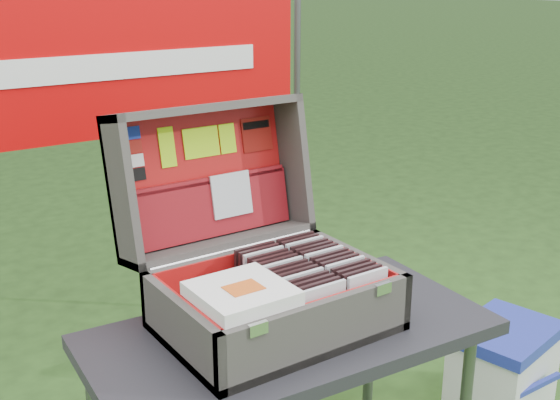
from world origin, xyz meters
TOP-DOWN VIEW (x-y plane):
  - table_top at (-0.01, -0.08)m, footprint 1.16×0.63m
  - table_leg_br at (0.49, 0.14)m, footprint 0.04×0.04m
  - suitcase at (-0.05, 0.00)m, footprint 0.60×0.59m
  - suitcase_base_bottom at (-0.05, -0.06)m, footprint 0.60×0.43m
  - suitcase_base_wall_front at (-0.05, -0.26)m, footprint 0.60×0.02m
  - suitcase_base_wall_back at (-0.05, 0.15)m, footprint 0.60×0.02m
  - suitcase_base_wall_left at (-0.34, -0.06)m, footprint 0.02×0.43m
  - suitcase_base_wall_right at (0.24, -0.06)m, footprint 0.02×0.43m
  - suitcase_liner_floor at (-0.05, -0.06)m, footprint 0.56×0.38m
  - suitcase_latch_left at (-0.24, -0.27)m, footprint 0.05×0.01m
  - suitcase_latch_right at (0.15, -0.27)m, footprint 0.05×0.01m
  - suitcase_hinge at (-0.05, 0.16)m, footprint 0.54×0.02m
  - suitcase_lid_back at (-0.05, 0.35)m, footprint 0.60×0.11m
  - suitcase_lid_rim_far at (-0.05, 0.32)m, footprint 0.60×0.16m
  - suitcase_lid_rim_near at (-0.05, 0.24)m, footprint 0.60×0.16m
  - suitcase_lid_rim_left at (-0.34, 0.28)m, footprint 0.02×0.24m
  - suitcase_lid_rim_right at (0.24, 0.28)m, footprint 0.02×0.24m
  - suitcase_lid_liner at (-0.05, 0.33)m, footprint 0.55×0.08m
  - suitcase_liner_wall_front at (-0.05, -0.25)m, footprint 0.56×0.01m
  - suitcase_liner_wall_back at (-0.05, 0.13)m, footprint 0.56×0.01m
  - suitcase_liner_wall_left at (-0.32, -0.06)m, footprint 0.01×0.38m
  - suitcase_liner_wall_right at (0.23, -0.06)m, footprint 0.01×0.38m
  - suitcase_lid_pocket at (-0.05, 0.29)m, footprint 0.54×0.06m
  - suitcase_pocket_edge at (-0.05, 0.30)m, footprint 0.53×0.02m
  - suitcase_pocket_cd at (0.02, 0.28)m, footprint 0.13×0.04m
  - lid_sticker_cc_a at (-0.27, 0.36)m, footprint 0.06×0.01m
  - lid_sticker_cc_b at (-0.27, 0.35)m, footprint 0.06×0.01m
  - lid_sticker_cc_c at (-0.27, 0.34)m, footprint 0.06×0.01m
  - lid_sticker_cc_d at (-0.27, 0.33)m, footprint 0.06×0.01m
  - lid_card_neon_tall at (-0.16, 0.35)m, footprint 0.05×0.03m
  - lid_card_neon_main at (-0.05, 0.35)m, footprint 0.12×0.02m
  - lid_card_neon_small at (0.04, 0.35)m, footprint 0.05×0.02m
  - lid_sticker_band at (0.15, 0.35)m, footprint 0.11×0.02m
  - lid_sticker_band_bar at (0.15, 0.35)m, footprint 0.10×0.01m
  - cd_left_0 at (-0.01, -0.22)m, footprint 0.13×0.01m
  - cd_left_1 at (-0.01, -0.20)m, footprint 0.13×0.01m
  - cd_left_2 at (-0.01, -0.18)m, footprint 0.13×0.01m
  - cd_left_3 at (-0.01, -0.15)m, footprint 0.13×0.01m
  - cd_left_4 at (-0.01, -0.13)m, footprint 0.13×0.01m
  - cd_left_5 at (-0.01, -0.11)m, footprint 0.13×0.01m
  - cd_left_6 at (-0.01, -0.08)m, footprint 0.13×0.01m
  - cd_left_7 at (-0.01, -0.06)m, footprint 0.13×0.01m
  - cd_left_8 at (-0.01, -0.03)m, footprint 0.13×0.01m
  - cd_left_9 at (-0.01, -0.01)m, footprint 0.13×0.01m
  - cd_left_10 at (-0.01, 0.01)m, footprint 0.13×0.01m
  - cd_left_11 at (-0.01, 0.04)m, footprint 0.13×0.01m
  - cd_left_12 at (-0.01, 0.06)m, footprint 0.13×0.01m
  - cd_left_13 at (-0.01, 0.08)m, footprint 0.13×0.01m
  - cd_left_14 at (-0.01, 0.11)m, footprint 0.13×0.01m
  - cd_right_0 at (0.14, -0.22)m, footprint 0.13×0.01m
  - cd_right_1 at (0.14, -0.20)m, footprint 0.13×0.01m
  - cd_right_2 at (0.14, -0.18)m, footprint 0.13×0.01m
  - cd_right_3 at (0.14, -0.15)m, footprint 0.13×0.01m
  - cd_right_4 at (0.14, -0.13)m, footprint 0.13×0.01m
  - cd_right_5 at (0.14, -0.11)m, footprint 0.13×0.01m
  - cd_right_6 at (0.14, -0.08)m, footprint 0.13×0.01m
  - cd_right_7 at (0.14, -0.06)m, footprint 0.13×0.01m
  - cd_right_8 at (0.14, -0.03)m, footprint 0.13×0.01m
  - cd_right_9 at (0.14, -0.01)m, footprint 0.13×0.01m
  - cd_right_10 at (0.14, 0.01)m, footprint 0.13×0.01m
  - cd_right_11 at (0.14, 0.04)m, footprint 0.13×0.01m
  - cd_right_12 at (0.14, 0.06)m, footprint 0.13×0.01m
  - cd_right_13 at (0.14, 0.08)m, footprint 0.13×0.01m
  - cd_right_14 at (0.14, 0.11)m, footprint 0.13×0.01m
  - songbook_0 at (-0.20, -0.14)m, footprint 0.23×0.23m
  - songbook_1 at (-0.20, -0.14)m, footprint 0.23×0.23m
  - songbook_2 at (-0.20, -0.14)m, footprint 0.23×0.23m
  - songbook_3 at (-0.20, -0.14)m, footprint 0.23×0.23m
  - songbook_4 at (-0.20, -0.14)m, footprint 0.23×0.23m
  - songbook_5 at (-0.20, -0.14)m, footprint 0.23×0.23m
  - songbook_6 at (-0.20, -0.14)m, footprint 0.23×0.23m
  - songbook_graphic at (-0.20, -0.15)m, footprint 0.09×0.07m
  - cooler at (1.04, -0.02)m, footprint 0.46×0.39m
  - cooler_body at (1.04, -0.02)m, footprint 0.44×0.36m
  - cooler_lid at (1.04, -0.02)m, footprint 0.46×0.39m
  - cooler_handle at (1.04, -0.18)m, footprint 0.24×0.02m
  - cardboard_box at (0.57, 0.58)m, footprint 0.37×0.13m
  - banner_post_right at (0.85, 1.10)m, footprint 0.03×0.03m
  - banner at (0.00, 1.09)m, footprint 1.60×0.02m
  - banner_text at (0.00, 1.08)m, footprint 1.20×0.00m

SIDE VIEW (x-z plane):
  - cooler_body at x=1.04m, z-range 0.00..0.31m
  - cooler at x=1.04m, z-range 0.00..0.36m
  - cooler_handle at x=1.04m, z-range 0.18..0.20m
  - cardboard_box at x=0.57m, z-range 0.00..0.39m
  - table_leg_br at x=0.49m, z-range 0.00..0.66m
  - cooler_lid at x=1.04m, z-range 0.31..0.36m
  - table_top at x=-0.01m, z-range 0.66..0.70m
  - suitcase_base_bottom at x=-0.05m, z-range 0.70..0.72m
  - suitcase_liner_floor at x=-0.05m, z-range 0.72..0.73m
  - suitcase_base_wall_front at x=-0.05m, z-range 0.70..0.86m
  - suitcase_base_wall_back at x=-0.05m, z-range 0.70..0.86m
  - suitcase_base_wall_left at x=-0.34m, z-range 0.70..0.86m
  - suitcase_base_wall_right at x=0.24m, z-range 0.70..0.86m
  - suitcase_liner_wall_front at x=-0.05m, z-range 0.72..0.86m
  - suitcase_liner_wall_back at x=-0.05m, z-range 0.72..0.86m
  - suitcase_liner_wall_left at x=-0.32m, z-range 0.72..0.86m
  - suitcase_liner_wall_right at x=0.23m, z-range 0.72..0.86m
  - cd_left_0 at x=-0.01m, z-range 0.73..0.88m
  - cd_left_1 at x=-0.01m, z-range 0.73..0.88m
  - cd_left_2 at x=-0.01m, z-range 0.73..0.88m
  - cd_left_3 at x=-0.01m, z-range 0.73..0.88m
  - cd_left_4 at x=-0.01m, z-range 0.73..0.88m
  - cd_left_5 at x=-0.01m, z-range 0.73..0.88m
  - cd_left_6 at x=-0.01m, z-range 0.73..0.88m
  - cd_left_7 at x=-0.01m, z-range 0.73..0.88m
  - cd_left_8 at x=-0.01m, z-range 0.73..0.88m
  - cd_left_9 at x=-0.01m, z-range 0.73..0.88m
  - cd_left_10 at x=-0.01m, z-range 0.73..0.88m
  - cd_left_11 at x=-0.01m, z-range 0.73..0.88m
  - cd_left_12 at x=-0.01m, z-range 0.73..0.88m
  - cd_left_13 at x=-0.01m, z-range 0.73..0.88m
  - cd_left_14 at x=-0.01m, z-range 0.73..0.88m
  - cd_right_0 at x=0.14m, z-range 0.73..0.88m
  - cd_right_1 at x=0.14m, z-range 0.73..0.88m
  - cd_right_2 at x=0.14m, z-range 0.73..0.88m
  - cd_right_3 at x=0.14m, z-range 0.73..0.88m
  - cd_right_4 at x=0.14m, z-range 0.73..0.88m
  - cd_right_5 at x=0.14m, z-range 0.73..0.88m
  - cd_right_6 at x=0.14m, z-range 0.73..0.88m
  - cd_right_7 at x=0.14m, z-range 0.73..0.88m
  - cd_right_8 at x=0.14m, z-range 0.73..0.88m
  - cd_right_9 at x=0.14m, z-range 0.73..0.88m
  - cd_right_10 at x=0.14m, z-range 0.73..0.88m
  - cd_right_11 at x=0.14m, z-range 0.73..0.88m
  - cd_right_12 at x=0.14m, z-range 0.73..0.88m
  - cd_right_13 at x=0.14m, z-range 0.73..0.88m
  - cd_right_14 at x=0.14m, z-range 0.73..0.88m
  - banner_post_right at x=0.85m, z-range 0.00..1.70m
  - suitcase_latch_left at x=-0.24m, z-range 0.84..0.87m
  - suitcase_latch_right at x=0.15m, z-range 0.84..0.87m
  - suitcase_lid_rim_near at x=-0.05m, z-range 0.83..0.89m
  - suitcase_hinge at x=-0.05m, z-range 0.85..0.87m
  - songbook_0 at x=-0.20m, z-range 0.86..0.87m
  - songbook_1 at x=-0.20m, z-range 0.87..0.87m
  - songbook_2 at x=-0.20m, z-range 0.87..0.88m
  - songbook_3 at x=-0.20m, z-range 0.88..0.88m
  - songbook_4 at x=-0.20m, z-range 0.88..0.89m
  - songbook_5 at x=-0.20m, z-range 0.89..0.89m
  - songbook_6 at x=-0.20m, z-range 0.89..0.90m
  - songbook_graphic at x=-0.20m, z-range 0.90..0.90m
  - suitcase_lid_pocket at x=-0.05m, z-range 0.86..1.04m
  - suitcase at x=-0.05m, z-range 0.70..1.27m
  - suitcase_pocket_cd at x=0.02m, z-range 0.92..1.06m
  - suitcase_pocket_edge at x=-0.05m, z-range 1.03..1.05m
  - suitcase_lid_back at x=-0.05m, z-range 0.83..1.26m
  - suitcase_lid_liner at x=-0.05m, z-range 0.86..1.24m
  - suitcase_lid_rim_left at x=-0.34m, z-range 0.83..1.29m
  - suitcase_lid_rim_right at x=0.24m, z-range 0.83..1.29m
  - lid_sticker_cc_d at x=-0.27m, z-range 1.07..1.10m
  - lid_sticker_cc_c at x=-0.27m, z-range 1.11..1.14m
  - lid_card_neon_tall at x=-0.16m, z-range 1.09..1.21m
  - lid_card_neon_main at x=-0.05m, z-range 1.10..1.19m
  - lid_card_neon_small at x=0.04m, z-range 1.10..1.19m
  - lid_sticker_band at x=0.15m, z-range 1.10..1.20m
  - lid_sticker_cc_b at x=-0.27m, z-range 1.15..1.18m
  - lid_sticker_band_bar at x=0.15m, z-range 1.17..1.19m
  - lid_sticker_cc_a at x=-0.27m, z-range 1.19..1.22m
  - suitcase_lid_rim_far at x=-0.05m, z-range 1.23..1.29m
  - banner at x=0.00m, z-range 1.02..1.58m
  - banner_text at x=0.00m, z-range 1.25..1.35m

